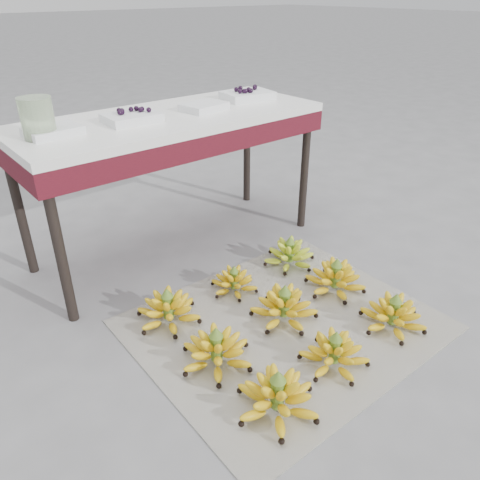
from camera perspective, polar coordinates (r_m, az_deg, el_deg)
ground at (r=2.16m, az=4.87°, el=-9.45°), size 60.00×60.00×0.00m
newspaper_mat at (r=2.12m, az=5.45°, el=-10.22°), size 1.27×1.08×0.01m
bunch_front_left at (r=1.72m, az=4.55°, el=-18.53°), size 0.34×0.34×0.18m
bunch_front_center at (r=1.92m, az=11.41°, el=-13.39°), size 0.30×0.30×0.17m
bunch_front_right at (r=2.17m, az=18.16°, el=-8.70°), size 0.35×0.35×0.17m
bunch_mid_left at (r=1.89m, az=-2.87°, el=-13.37°), size 0.34×0.34×0.18m
bunch_mid_center at (r=2.12m, az=5.39°, el=-8.16°), size 0.32×0.32×0.18m
bunch_mid_right at (r=2.35m, az=11.53°, el=-4.66°), size 0.37×0.37×0.18m
bunch_back_left at (r=2.12m, az=-8.73°, el=-8.45°), size 0.36×0.36×0.18m
bunch_back_center at (r=2.30m, az=-0.72°, el=-5.14°), size 0.24×0.24×0.14m
bunch_back_right at (r=2.52m, az=6.04°, el=-1.77°), size 0.31×0.31×0.17m
vendor_table at (r=2.48m, az=-8.40°, el=12.97°), size 1.59×0.63×0.76m
tray_far_left at (r=2.22m, az=-21.82°, el=12.21°), size 0.24×0.18×0.04m
tray_left at (r=2.34m, az=-13.05°, el=14.37°), size 0.26×0.19×0.06m
tray_right at (r=2.53m, az=-4.41°, el=15.91°), size 0.24×0.19×0.04m
tray_far_right at (r=2.78m, az=0.90°, el=17.26°), size 0.30×0.24×0.07m
glass_jar at (r=2.18m, az=-23.46°, el=13.47°), size 0.18×0.18×0.17m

